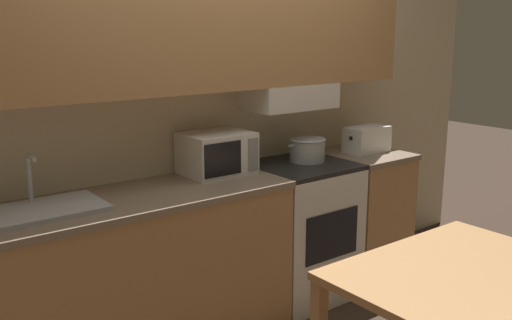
% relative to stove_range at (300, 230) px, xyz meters
% --- Properties ---
extents(ground_plane, '(16.00, 16.00, 0.00)m').
position_rel_stove_range_xyz_m(ground_plane, '(-0.62, 0.30, -0.46)').
color(ground_plane, '#3D2D23').
extents(wall_back, '(5.31, 0.38, 2.55)m').
position_rel_stove_range_xyz_m(wall_back, '(-0.60, 0.24, 1.01)').
color(wall_back, beige).
rests_on(wall_back, ground_plane).
extents(lower_counter_main, '(1.76, 0.61, 0.92)m').
position_rel_stove_range_xyz_m(lower_counter_main, '(-1.20, -0.00, 0.00)').
color(lower_counter_main, tan).
rests_on(lower_counter_main, ground_plane).
extents(lower_counter_right_stub, '(0.53, 0.61, 0.92)m').
position_rel_stove_range_xyz_m(lower_counter_right_stub, '(0.58, -0.00, 0.00)').
color(lower_counter_right_stub, tan).
rests_on(lower_counter_right_stub, ground_plane).
extents(stove_range, '(0.63, 0.60, 0.92)m').
position_rel_stove_range_xyz_m(stove_range, '(0.00, 0.00, 0.00)').
color(stove_range, white).
rests_on(stove_range, ground_plane).
extents(cooking_pot, '(0.32, 0.24, 0.15)m').
position_rel_stove_range_xyz_m(cooking_pot, '(0.08, 0.03, 0.54)').
color(cooking_pot, '#B7BABF').
rests_on(cooking_pot, stove_range).
extents(microwave, '(0.40, 0.33, 0.25)m').
position_rel_stove_range_xyz_m(microwave, '(-0.58, 0.12, 0.58)').
color(microwave, white).
rests_on(microwave, lower_counter_main).
extents(toaster, '(0.33, 0.18, 0.18)m').
position_rel_stove_range_xyz_m(toaster, '(0.61, -0.01, 0.55)').
color(toaster, white).
rests_on(toaster, lower_counter_right_stub).
extents(sink_basin, '(0.59, 0.36, 0.27)m').
position_rel_stove_range_xyz_m(sink_basin, '(-1.67, -0.00, 0.48)').
color(sink_basin, '#B7BABF').
rests_on(sink_basin, lower_counter_main).
extents(dining_table, '(1.09, 0.79, 0.76)m').
position_rel_stove_range_xyz_m(dining_table, '(-0.33, -1.41, 0.20)').
color(dining_table, '#B27F4C').
rests_on(dining_table, ground_plane).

